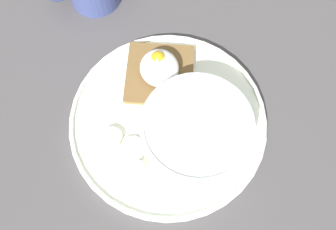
# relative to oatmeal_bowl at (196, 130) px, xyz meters

# --- Properties ---
(ground_plane) EXTENTS (1.20, 1.20, 0.02)m
(ground_plane) POSITION_rel_oatmeal_bowl_xyz_m (0.03, 0.03, -0.05)
(ground_plane) COLOR #444144
(ground_plane) RESTS_ON ground
(plate) EXTENTS (0.28, 0.28, 0.02)m
(plate) POSITION_rel_oatmeal_bowl_xyz_m (0.03, 0.03, -0.03)
(plate) COLOR white
(plate) RESTS_ON ground_plane
(oatmeal_bowl) EXTENTS (0.15, 0.15, 0.05)m
(oatmeal_bowl) POSITION_rel_oatmeal_bowl_xyz_m (0.00, 0.00, 0.00)
(oatmeal_bowl) COLOR white
(oatmeal_bowl) RESTS_ON plate
(toast_slice) EXTENTS (0.12, 0.12, 0.01)m
(toast_slice) POSITION_rel_oatmeal_bowl_xyz_m (0.10, 0.03, -0.02)
(toast_slice) COLOR brown
(toast_slice) RESTS_ON plate
(poached_egg) EXTENTS (0.06, 0.06, 0.03)m
(poached_egg) POSITION_rel_oatmeal_bowl_xyz_m (0.10, 0.03, 0.00)
(poached_egg) COLOR white
(poached_egg) RESTS_ON toast_slice
(banana_slice_front) EXTENTS (0.05, 0.05, 0.02)m
(banana_slice_front) POSITION_rel_oatmeal_bowl_xyz_m (-0.00, 0.09, -0.02)
(banana_slice_front) COLOR #F6EBC0
(banana_slice_front) RESTS_ON plate
(banana_slice_left) EXTENTS (0.03, 0.03, 0.01)m
(banana_slice_left) POSITION_rel_oatmeal_bowl_xyz_m (-0.03, 0.09, -0.02)
(banana_slice_left) COLOR #F2F1BF
(banana_slice_left) RESTS_ON plate
(banana_slice_back) EXTENTS (0.04, 0.04, 0.01)m
(banana_slice_back) POSITION_rel_oatmeal_bowl_xyz_m (0.02, 0.11, -0.02)
(banana_slice_back) COLOR #F2EFC6
(banana_slice_back) RESTS_ON plate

